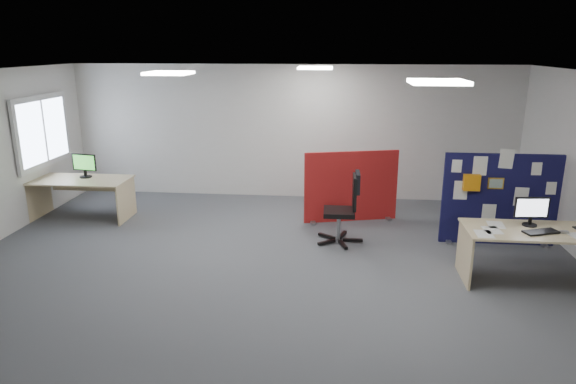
# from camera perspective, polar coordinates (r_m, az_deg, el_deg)

# --- Properties ---
(floor) EXTENTS (9.00, 9.00, 0.00)m
(floor) POSITION_cam_1_polar(r_m,az_deg,el_deg) (7.52, -2.01, -7.98)
(floor) COLOR #4C4F53
(floor) RESTS_ON ground
(ceiling) EXTENTS (9.00, 7.00, 0.02)m
(ceiling) POSITION_cam_1_polar(r_m,az_deg,el_deg) (6.88, -2.23, 13.04)
(ceiling) COLOR white
(ceiling) RESTS_ON wall_back
(wall_back) EXTENTS (9.00, 0.02, 2.70)m
(wall_back) POSITION_cam_1_polar(r_m,az_deg,el_deg) (10.49, 0.47, 6.64)
(wall_back) COLOR silver
(wall_back) RESTS_ON floor
(wall_front) EXTENTS (9.00, 0.02, 2.70)m
(wall_front) POSITION_cam_1_polar(r_m,az_deg,el_deg) (3.84, -9.27, -10.59)
(wall_front) COLOR silver
(wall_front) RESTS_ON floor
(window) EXTENTS (0.06, 1.70, 1.30)m
(window) POSITION_cam_1_polar(r_m,az_deg,el_deg) (10.43, -25.59, 6.14)
(window) COLOR white
(window) RESTS_ON wall_left
(ceiling_lights) EXTENTS (4.10, 4.10, 0.04)m
(ceiling_lights) POSITION_cam_1_polar(r_m,az_deg,el_deg) (7.51, 1.07, 13.06)
(ceiling_lights) COLOR white
(ceiling_lights) RESTS_ON ceiling
(navy_divider) EXTENTS (1.77, 0.30, 1.54)m
(navy_divider) POSITION_cam_1_polar(r_m,az_deg,el_deg) (8.67, 22.36, -0.74)
(navy_divider) COLOR #100E35
(navy_divider) RESTS_ON floor
(main_desk) EXTENTS (1.88, 0.84, 0.73)m
(main_desk) POSITION_cam_1_polar(r_m,az_deg,el_deg) (7.56, 25.84, -4.89)
(main_desk) COLOR beige
(main_desk) RESTS_ON floor
(monitor_main) EXTENTS (0.45, 0.19, 0.40)m
(monitor_main) POSITION_cam_1_polar(r_m,az_deg,el_deg) (7.53, 25.43, -1.81)
(monitor_main) COLOR black
(monitor_main) RESTS_ON main_desk
(keyboard) EXTENTS (0.48, 0.32, 0.02)m
(keyboard) POSITION_cam_1_polar(r_m,az_deg,el_deg) (7.37, 26.29, -4.00)
(keyboard) COLOR black
(keyboard) RESTS_ON main_desk
(mouse) EXTENTS (0.10, 0.07, 0.03)m
(mouse) POSITION_cam_1_polar(r_m,az_deg,el_deg) (7.49, 28.34, -3.95)
(mouse) COLOR gray
(mouse) RESTS_ON main_desk
(red_divider) EXTENTS (1.65, 0.48, 1.27)m
(red_divider) POSITION_cam_1_polar(r_m,az_deg,el_deg) (9.19, 7.03, 0.54)
(red_divider) COLOR #AE161C
(red_divider) RESTS_ON floor
(second_desk) EXTENTS (1.72, 0.86, 0.73)m
(second_desk) POSITION_cam_1_polar(r_m,az_deg,el_deg) (10.05, -21.90, 0.44)
(second_desk) COLOR beige
(second_desk) RESTS_ON floor
(monitor_second) EXTENTS (0.48, 0.22, 0.43)m
(monitor_second) POSITION_cam_1_polar(r_m,az_deg,el_deg) (10.03, -21.69, 2.85)
(monitor_second) COLOR black
(monitor_second) RESTS_ON second_desk
(office_chair) EXTENTS (0.73, 0.76, 1.14)m
(office_chair) POSITION_cam_1_polar(r_m,az_deg,el_deg) (8.14, 6.55, -1.31)
(office_chair) COLOR black
(office_chair) RESTS_ON floor
(desk_papers) EXTENTS (1.42, 0.69, 0.00)m
(desk_papers) POSITION_cam_1_polar(r_m,az_deg,el_deg) (7.28, 23.67, -4.01)
(desk_papers) COLOR white
(desk_papers) RESTS_ON main_desk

